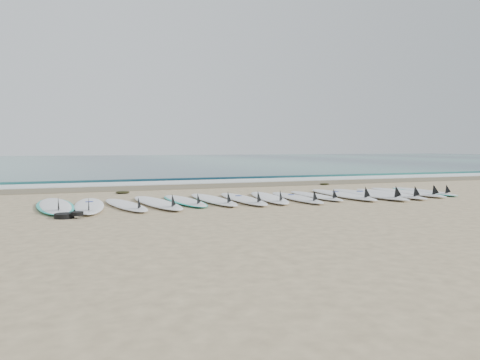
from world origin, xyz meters
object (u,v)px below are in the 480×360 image
object	(u,v)px
surfboard_0	(55,205)
surfboard_14	(423,191)
surfboard_7	(269,197)
leash_coil	(67,215)

from	to	relation	value
surfboard_0	surfboard_14	bearing A→B (deg)	-4.82
surfboard_0	surfboard_7	bearing A→B (deg)	-6.07
surfboard_14	leash_coil	xyz separation A→B (m)	(-8.61, -1.39, 0.00)
surfboard_7	leash_coil	distance (m)	4.45
surfboard_7	leash_coil	size ratio (longest dim) A/B	5.81
surfboard_7	surfboard_14	distance (m)	4.37
surfboard_7	leash_coil	xyz separation A→B (m)	(-4.24, -1.32, -0.01)
surfboard_0	surfboard_14	xyz separation A→B (m)	(8.82, -0.07, -0.01)
surfboard_0	leash_coil	xyz separation A→B (m)	(0.21, -1.46, -0.00)
surfboard_7	leash_coil	world-z (taller)	surfboard_7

